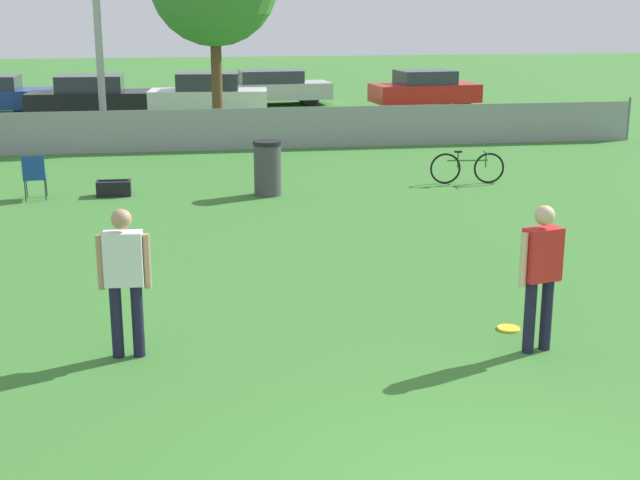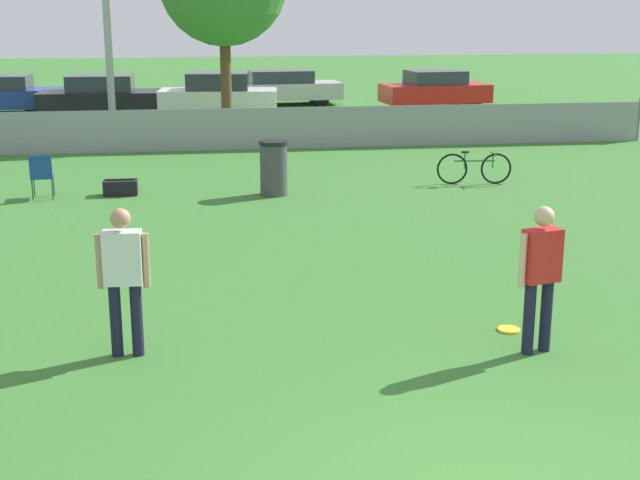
{
  "view_description": "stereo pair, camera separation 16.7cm",
  "coord_description": "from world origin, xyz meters",
  "px_view_note": "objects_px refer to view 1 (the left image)",
  "views": [
    {
      "loc": [
        -2.38,
        -5.58,
        3.8
      ],
      "look_at": [
        -0.74,
        4.57,
        1.05
      ],
      "focal_mm": 50.0,
      "sensor_mm": 36.0,
      "label": 1
    },
    {
      "loc": [
        -2.21,
        -5.61,
        3.8
      ],
      "look_at": [
        -0.74,
        4.57,
        1.05
      ],
      "focal_mm": 50.0,
      "sensor_mm": 36.0,
      "label": 2
    }
  ],
  "objects_px": {
    "player_thrower_red": "(541,268)",
    "folding_chair_sideline": "(34,175)",
    "bicycle_sideline": "(467,168)",
    "parked_car_silver": "(270,87)",
    "gear_bag_sideline": "(114,188)",
    "parked_car_white": "(208,96)",
    "player_receiver_white": "(124,272)",
    "parked_car_red": "(425,89)",
    "trash_bin": "(268,168)",
    "frisbee_disc": "(509,328)",
    "parked_car_dark": "(91,98)"
  },
  "relations": [
    {
      "from": "player_thrower_red",
      "to": "folding_chair_sideline",
      "type": "height_order",
      "value": "player_thrower_red"
    },
    {
      "from": "bicycle_sideline",
      "to": "parked_car_silver",
      "type": "distance_m",
      "value": 16.14
    },
    {
      "from": "gear_bag_sideline",
      "to": "bicycle_sideline",
      "type": "bearing_deg",
      "value": 0.5
    },
    {
      "from": "folding_chair_sideline",
      "to": "parked_car_silver",
      "type": "xyz_separation_m",
      "value": [
        6.41,
        16.14,
        0.15
      ]
    },
    {
      "from": "player_thrower_red",
      "to": "folding_chair_sideline",
      "type": "bearing_deg",
      "value": 111.29
    },
    {
      "from": "player_thrower_red",
      "to": "parked_car_white",
      "type": "relative_size",
      "value": 0.41
    },
    {
      "from": "player_thrower_red",
      "to": "gear_bag_sideline",
      "type": "height_order",
      "value": "player_thrower_red"
    },
    {
      "from": "player_receiver_white",
      "to": "bicycle_sideline",
      "type": "xyz_separation_m",
      "value": [
        6.78,
        8.78,
        -0.63
      ]
    },
    {
      "from": "folding_chair_sideline",
      "to": "parked_car_red",
      "type": "xyz_separation_m",
      "value": [
        11.99,
        14.37,
        0.16
      ]
    },
    {
      "from": "folding_chair_sideline",
      "to": "parked_car_white",
      "type": "relative_size",
      "value": 0.22
    },
    {
      "from": "trash_bin",
      "to": "parked_car_white",
      "type": "height_order",
      "value": "parked_car_white"
    },
    {
      "from": "frisbee_disc",
      "to": "trash_bin",
      "type": "bearing_deg",
      "value": 104.18
    },
    {
      "from": "player_receiver_white",
      "to": "folding_chair_sideline",
      "type": "distance_m",
      "value": 8.86
    },
    {
      "from": "player_thrower_red",
      "to": "bicycle_sideline",
      "type": "xyz_separation_m",
      "value": [
        2.26,
        9.34,
        -0.63
      ]
    },
    {
      "from": "bicycle_sideline",
      "to": "trash_bin",
      "type": "distance_m",
      "value": 4.41
    },
    {
      "from": "player_thrower_red",
      "to": "parked_car_white",
      "type": "xyz_separation_m",
      "value": [
        -2.8,
        21.79,
        -0.26
      ]
    },
    {
      "from": "gear_bag_sideline",
      "to": "parked_car_dark",
      "type": "distance_m",
      "value": 12.95
    },
    {
      "from": "player_receiver_white",
      "to": "parked_car_white",
      "type": "xyz_separation_m",
      "value": [
        1.72,
        21.23,
        -0.26
      ]
    },
    {
      "from": "frisbee_disc",
      "to": "trash_bin",
      "type": "relative_size",
      "value": 0.25
    },
    {
      "from": "player_receiver_white",
      "to": "bicycle_sideline",
      "type": "height_order",
      "value": "player_receiver_white"
    },
    {
      "from": "parked_car_dark",
      "to": "player_thrower_red",
      "type": "bearing_deg",
      "value": -71.47
    },
    {
      "from": "player_receiver_white",
      "to": "parked_car_dark",
      "type": "relative_size",
      "value": 0.4
    },
    {
      "from": "folding_chair_sideline",
      "to": "bicycle_sideline",
      "type": "height_order",
      "value": "folding_chair_sideline"
    },
    {
      "from": "folding_chair_sideline",
      "to": "player_receiver_white",
      "type": "bearing_deg",
      "value": 100.05
    },
    {
      "from": "trash_bin",
      "to": "parked_car_dark",
      "type": "distance_m",
      "value": 14.05
    },
    {
      "from": "frisbee_disc",
      "to": "parked_car_red",
      "type": "distance_m",
      "value": 23.43
    },
    {
      "from": "parked_car_white",
      "to": "parked_car_silver",
      "type": "height_order",
      "value": "parked_car_white"
    },
    {
      "from": "bicycle_sideline",
      "to": "parked_car_white",
      "type": "bearing_deg",
      "value": 117.92
    },
    {
      "from": "parked_car_white",
      "to": "parked_car_red",
      "type": "xyz_separation_m",
      "value": [
        8.07,
        1.71,
        -0.04
      ]
    },
    {
      "from": "parked_car_white",
      "to": "parked_car_silver",
      "type": "xyz_separation_m",
      "value": [
        2.49,
        3.48,
        -0.06
      ]
    },
    {
      "from": "frisbee_disc",
      "to": "parked_car_red",
      "type": "xyz_separation_m",
      "value": [
        5.32,
        22.81,
        0.66
      ]
    },
    {
      "from": "gear_bag_sideline",
      "to": "parked_car_silver",
      "type": "relative_size",
      "value": 0.15
    },
    {
      "from": "frisbee_disc",
      "to": "parked_car_silver",
      "type": "height_order",
      "value": "parked_car_silver"
    },
    {
      "from": "player_thrower_red",
      "to": "parked_car_silver",
      "type": "distance_m",
      "value": 25.28
    },
    {
      "from": "player_thrower_red",
      "to": "bicycle_sideline",
      "type": "relative_size",
      "value": 1.04
    },
    {
      "from": "folding_chair_sideline",
      "to": "parked_car_dark",
      "type": "distance_m",
      "value": 12.99
    },
    {
      "from": "player_receiver_white",
      "to": "parked_car_silver",
      "type": "bearing_deg",
      "value": 83.73
    },
    {
      "from": "player_thrower_red",
      "to": "bicycle_sideline",
      "type": "height_order",
      "value": "player_thrower_red"
    },
    {
      "from": "player_receiver_white",
      "to": "gear_bag_sideline",
      "type": "height_order",
      "value": "player_receiver_white"
    },
    {
      "from": "bicycle_sideline",
      "to": "trash_bin",
      "type": "xyz_separation_m",
      "value": [
        -4.38,
        -0.5,
        0.21
      ]
    },
    {
      "from": "gear_bag_sideline",
      "to": "parked_car_dark",
      "type": "relative_size",
      "value": 0.16
    },
    {
      "from": "gear_bag_sideline",
      "to": "parked_car_dark",
      "type": "height_order",
      "value": "parked_car_dark"
    },
    {
      "from": "bicycle_sideline",
      "to": "parked_car_white",
      "type": "relative_size",
      "value": 0.39
    },
    {
      "from": "folding_chair_sideline",
      "to": "parked_car_red",
      "type": "bearing_deg",
      "value": -134.17
    },
    {
      "from": "gear_bag_sideline",
      "to": "parked_car_red",
      "type": "relative_size",
      "value": 0.17
    },
    {
      "from": "player_receiver_white",
      "to": "parked_car_red",
      "type": "height_order",
      "value": "player_receiver_white"
    },
    {
      "from": "parked_car_white",
      "to": "frisbee_disc",
      "type": "bearing_deg",
      "value": -76.8
    },
    {
      "from": "player_thrower_red",
      "to": "gear_bag_sideline",
      "type": "relative_size",
      "value": 2.47
    },
    {
      "from": "trash_bin",
      "to": "parked_car_red",
      "type": "distance_m",
      "value": 16.41
    },
    {
      "from": "parked_car_dark",
      "to": "parked_car_silver",
      "type": "distance_m",
      "value": 7.14
    }
  ]
}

